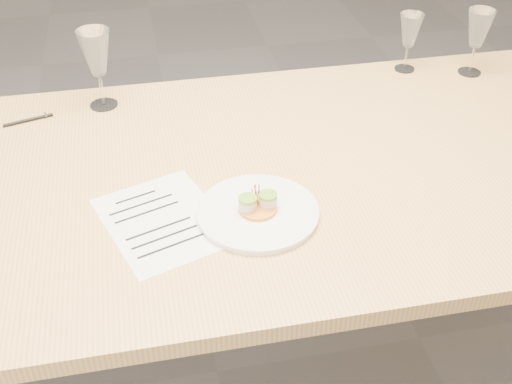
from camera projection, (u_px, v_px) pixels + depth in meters
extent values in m
plane|color=slate|center=(217.00, 371.00, 1.99)|extent=(7.00, 7.00, 0.00)
cube|color=#E1AF62|center=(206.00, 181.00, 1.55)|extent=(2.40, 1.00, 0.04)
cylinder|color=#E1AF62|center=(505.00, 165.00, 2.26)|extent=(0.07, 0.07, 0.71)
cylinder|color=white|center=(258.00, 213.00, 1.41)|extent=(0.27, 0.27, 0.01)
cylinder|color=white|center=(258.00, 211.00, 1.40)|extent=(0.27, 0.27, 0.01)
cylinder|color=orange|center=(258.00, 209.00, 1.40)|extent=(0.09, 0.09, 0.01)
cylinder|color=beige|center=(248.00, 204.00, 1.38)|extent=(0.04, 0.04, 0.02)
cylinder|color=beige|center=(268.00, 201.00, 1.39)|extent=(0.04, 0.04, 0.02)
cylinder|color=#79B331|center=(248.00, 199.00, 1.37)|extent=(0.04, 0.04, 0.01)
cylinder|color=#79B331|center=(268.00, 195.00, 1.38)|extent=(0.04, 0.04, 0.01)
cylinder|color=#D4D471|center=(286.00, 219.00, 1.38)|extent=(0.04, 0.04, 0.00)
cube|color=white|center=(164.00, 220.00, 1.40)|extent=(0.32, 0.36, 0.00)
cube|color=black|center=(136.00, 197.00, 1.46)|extent=(0.09, 0.04, 0.00)
cube|color=black|center=(141.00, 205.00, 1.44)|extent=(0.14, 0.05, 0.00)
cube|color=black|center=(147.00, 212.00, 1.42)|extent=(0.14, 0.05, 0.00)
cube|color=black|center=(159.00, 229.00, 1.37)|extent=(0.14, 0.05, 0.00)
cube|color=black|center=(165.00, 237.00, 1.35)|extent=(0.14, 0.05, 0.00)
cube|color=black|center=(171.00, 246.00, 1.33)|extent=(0.14, 0.05, 0.00)
cylinder|color=black|center=(28.00, 120.00, 1.73)|extent=(0.13, 0.05, 0.01)
cube|color=silver|center=(45.00, 114.00, 1.74)|extent=(0.01, 0.02, 0.00)
cylinder|color=white|center=(104.00, 105.00, 1.80)|extent=(0.08, 0.08, 0.00)
cylinder|color=white|center=(102.00, 89.00, 1.77)|extent=(0.01, 0.01, 0.09)
cone|color=white|center=(96.00, 52.00, 1.71)|extent=(0.09, 0.09, 0.12)
cylinder|color=white|center=(404.00, 69.00, 1.98)|extent=(0.06, 0.06, 0.00)
cylinder|color=white|center=(406.00, 57.00, 1.96)|extent=(0.01, 0.01, 0.08)
cone|color=white|center=(410.00, 30.00, 1.91)|extent=(0.07, 0.07, 0.10)
cylinder|color=white|center=(469.00, 72.00, 1.96)|extent=(0.07, 0.07, 0.00)
cylinder|color=white|center=(472.00, 59.00, 1.94)|extent=(0.01, 0.01, 0.08)
cone|color=white|center=(479.00, 28.00, 1.88)|extent=(0.08, 0.08, 0.11)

